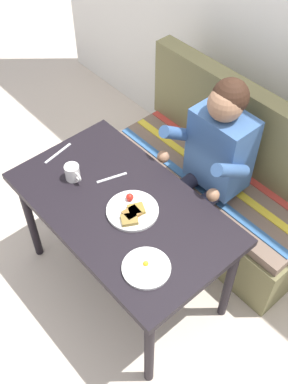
% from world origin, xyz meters
% --- Properties ---
extents(ground_plane, '(8.00, 8.00, 0.00)m').
position_xyz_m(ground_plane, '(0.00, 0.00, 0.00)').
color(ground_plane, beige).
extents(table, '(1.20, 0.70, 0.73)m').
position_xyz_m(table, '(0.00, 0.00, 0.65)').
color(table, black).
rests_on(table, ground).
extents(couch, '(1.44, 0.56, 1.00)m').
position_xyz_m(couch, '(0.00, 0.76, 0.33)').
color(couch, olive).
rests_on(couch, ground).
extents(person, '(0.45, 0.61, 1.21)m').
position_xyz_m(person, '(0.07, 0.59, 0.74)').
color(person, '#3A5D94').
rests_on(person, ground).
extents(plate_breakfast, '(0.26, 0.26, 0.05)m').
position_xyz_m(plate_breakfast, '(0.07, 0.01, 0.74)').
color(plate_breakfast, white).
rests_on(plate_breakfast, table).
extents(plate_eggs, '(0.23, 0.23, 0.04)m').
position_xyz_m(plate_eggs, '(0.37, -0.16, 0.74)').
color(plate_eggs, white).
rests_on(plate_eggs, table).
extents(coffee_mug, '(0.12, 0.08, 0.09)m').
position_xyz_m(coffee_mug, '(-0.32, -0.08, 0.78)').
color(coffee_mug, white).
rests_on(coffee_mug, table).
extents(fork, '(0.06, 0.17, 0.00)m').
position_xyz_m(fork, '(-0.18, 0.08, 0.73)').
color(fork, silver).
rests_on(fork, table).
extents(knife, '(0.05, 0.20, 0.00)m').
position_xyz_m(knife, '(-0.53, -0.03, 0.73)').
color(knife, silver).
rests_on(knife, table).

